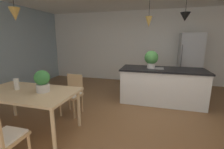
{
  "coord_description": "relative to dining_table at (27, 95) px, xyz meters",
  "views": [
    {
      "loc": [
        0.23,
        -2.9,
        1.62
      ],
      "look_at": [
        -0.57,
        -0.02,
        0.95
      ],
      "focal_mm": 24.78,
      "sensor_mm": 36.0,
      "label": 1
    }
  ],
  "objects": [
    {
      "name": "ground_plane",
      "position": [
        1.87,
        0.84,
        -0.7
      ],
      "size": [
        10.0,
        8.4,
        0.04
      ],
      "primitive_type": "cube",
      "color": "brown"
    },
    {
      "name": "wall_back_kitchen",
      "position": [
        1.87,
        4.1,
        0.67
      ],
      "size": [
        10.0,
        0.12,
        2.7
      ],
      "primitive_type": "cube",
      "color": "white",
      "rests_on": "ground_plane"
    },
    {
      "name": "dining_table",
      "position": [
        0.0,
        0.0,
        0.0
      ],
      "size": [
        1.7,
        0.93,
        0.75
      ],
      "color": "#D1B284",
      "rests_on": "ground_plane"
    },
    {
      "name": "chair_near_right",
      "position": [
        0.38,
        -0.83,
        -0.21
      ],
      "size": [
        0.4,
        0.4,
        0.87
      ],
      "color": "tan",
      "rests_on": "ground_plane"
    },
    {
      "name": "chair_far_right",
      "position": [
        0.39,
        0.83,
        -0.21
      ],
      "size": [
        0.42,
        0.42,
        0.87
      ],
      "color": "tan",
      "rests_on": "ground_plane"
    },
    {
      "name": "kitchen_island",
      "position": [
        2.32,
        2.05,
        -0.22
      ],
      "size": [
        2.11,
        0.89,
        0.91
      ],
      "color": "silver",
      "rests_on": "ground_plane"
    },
    {
      "name": "refrigerator",
      "position": [
        3.26,
        3.7,
        0.24
      ],
      "size": [
        0.71,
        0.67,
        1.85
      ],
      "color": "#B2B5B7",
      "rests_on": "ground_plane"
    },
    {
      "name": "pendant_over_table",
      "position": [
        -0.16,
        0.11,
        1.35
      ],
      "size": [
        0.17,
        0.17,
        0.77
      ],
      "color": "black"
    },
    {
      "name": "pendant_over_island_main",
      "position": [
        1.91,
        2.05,
        1.38
      ],
      "size": [
        0.17,
        0.17,
        0.77
      ],
      "color": "black"
    },
    {
      "name": "pendant_over_island_aux",
      "position": [
        2.73,
        2.05,
        1.47
      ],
      "size": [
        0.23,
        0.23,
        0.65
      ],
      "color": "black"
    },
    {
      "name": "potted_plant_on_island",
      "position": [
        2.02,
        2.05,
        0.47
      ],
      "size": [
        0.35,
        0.35,
        0.45
      ],
      "color": "beige",
      "rests_on": "kitchen_island"
    },
    {
      "name": "potted_plant_on_table",
      "position": [
        0.29,
        0.06,
        0.27
      ],
      "size": [
        0.26,
        0.26,
        0.37
      ],
      "color": "beige",
      "rests_on": "dining_table"
    },
    {
      "name": "vase_on_dining_table",
      "position": [
        -0.24,
        0.03,
        0.17
      ],
      "size": [
        0.09,
        0.09,
        0.2
      ],
      "color": "silver",
      "rests_on": "dining_table"
    }
  ]
}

